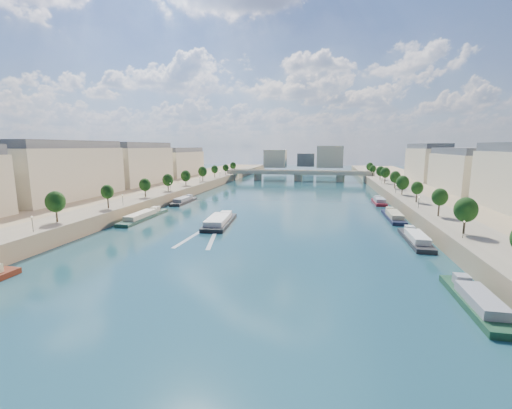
% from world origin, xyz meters
% --- Properties ---
extents(ground, '(700.00, 700.00, 0.00)m').
position_xyz_m(ground, '(0.00, 100.00, 0.00)').
color(ground, '#0E393E').
rests_on(ground, ground).
extents(quay_left, '(44.00, 520.00, 5.00)m').
position_xyz_m(quay_left, '(-72.00, 100.00, 2.50)').
color(quay_left, '#9E8460').
rests_on(quay_left, ground).
extents(quay_right, '(44.00, 520.00, 5.00)m').
position_xyz_m(quay_right, '(72.00, 100.00, 2.50)').
color(quay_right, '#9E8460').
rests_on(quay_right, ground).
extents(pave_left, '(14.00, 520.00, 0.10)m').
position_xyz_m(pave_left, '(-57.00, 100.00, 5.05)').
color(pave_left, gray).
rests_on(pave_left, quay_left).
extents(pave_right, '(14.00, 520.00, 0.10)m').
position_xyz_m(pave_right, '(57.00, 100.00, 5.05)').
color(pave_right, gray).
rests_on(pave_right, quay_right).
extents(trees_left, '(4.80, 268.80, 8.26)m').
position_xyz_m(trees_left, '(-55.00, 102.00, 10.48)').
color(trees_left, '#382B1E').
rests_on(trees_left, ground).
extents(trees_right, '(4.80, 268.80, 8.26)m').
position_xyz_m(trees_right, '(55.00, 110.00, 10.48)').
color(trees_right, '#382B1E').
rests_on(trees_right, ground).
extents(lamps_left, '(0.36, 200.36, 4.28)m').
position_xyz_m(lamps_left, '(-52.50, 90.00, 7.78)').
color(lamps_left, black).
rests_on(lamps_left, ground).
extents(lamps_right, '(0.36, 200.36, 4.28)m').
position_xyz_m(lamps_right, '(52.50, 105.00, 7.78)').
color(lamps_right, black).
rests_on(lamps_right, ground).
extents(buildings_left, '(16.00, 226.00, 23.20)m').
position_xyz_m(buildings_left, '(-85.00, 112.00, 16.45)').
color(buildings_left, beige).
rests_on(buildings_left, ground).
extents(buildings_right, '(16.00, 226.00, 23.20)m').
position_xyz_m(buildings_right, '(85.00, 112.00, 16.45)').
color(buildings_right, beige).
rests_on(buildings_right, ground).
extents(skyline, '(79.00, 42.00, 22.00)m').
position_xyz_m(skyline, '(3.19, 319.52, 14.66)').
color(skyline, beige).
rests_on(skyline, ground).
extents(bridge, '(112.00, 12.00, 8.15)m').
position_xyz_m(bridge, '(0.00, 225.37, 5.08)').
color(bridge, '#C1B79E').
rests_on(bridge, ground).
extents(tour_barge, '(9.65, 26.65, 3.67)m').
position_xyz_m(tour_barge, '(-15.27, 68.89, 0.95)').
color(tour_barge, black).
rests_on(tour_barge, ground).
extents(wake, '(10.74, 26.03, 0.04)m').
position_xyz_m(wake, '(-15.27, 52.25, 0.02)').
color(wake, silver).
rests_on(wake, ground).
extents(moored_barges_left, '(5.00, 157.05, 3.60)m').
position_xyz_m(moored_barges_left, '(-45.50, 43.70, 0.84)').
color(moored_barges_left, '#162131').
rests_on(moored_barges_left, ground).
extents(moored_barges_right, '(5.00, 160.65, 3.60)m').
position_xyz_m(moored_barges_right, '(45.50, 53.45, 0.84)').
color(moored_barges_right, black).
rests_on(moored_barges_right, ground).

